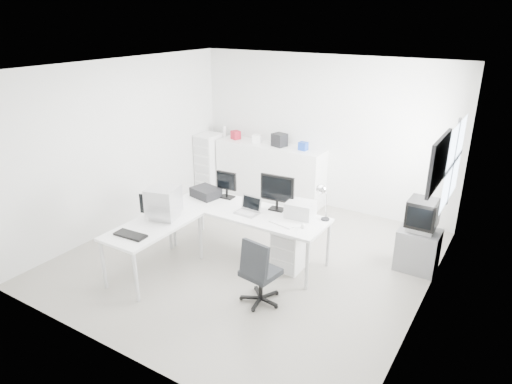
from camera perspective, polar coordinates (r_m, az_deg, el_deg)
The scene contains 30 objects.
floor at distance 6.99m, azimuth -0.87°, elevation -8.17°, with size 5.00×5.00×0.01m, color beige.
ceiling at distance 6.11m, azimuth -1.03°, elevation 15.31°, with size 5.00×5.00×0.01m, color white.
back_wall at distance 8.54m, azimuth 8.23°, elevation 7.32°, with size 5.00×0.02×2.80m, color silver.
left_wall at distance 7.99m, azimuth -16.29°, elevation 5.69°, with size 0.02×5.00×2.80m, color silver.
right_wall at distance 5.56m, azimuth 21.31°, elevation -1.77°, with size 0.02×5.00×2.80m, color silver.
window at distance 6.62m, azimuth 23.49°, elevation 3.39°, with size 0.02×1.20×1.10m, color white, non-canonical shape.
wall_picture at distance 5.49m, azimuth 21.91°, elevation 3.45°, with size 0.04×0.90×0.60m, color black, non-canonical shape.
main_desk at distance 6.87m, azimuth -1.02°, elevation -5.18°, with size 2.40×0.80×0.75m, color white, non-canonical shape.
side_desk at distance 6.59m, azimuth -12.57°, elevation -6.96°, with size 0.70×1.40×0.75m, color white, non-canonical shape.
drawer_pedestal at distance 6.63m, azimuth 4.36°, elevation -7.01°, with size 0.40×0.50×0.60m, color white.
inkjet_printer at distance 7.21m, azimuth -6.29°, elevation -0.05°, with size 0.42×0.33×0.15m, color black.
lcd_monitor_small at distance 7.11m, azimuth -3.69°, elevation 0.88°, with size 0.34×0.19×0.42m, color black, non-canonical shape.
lcd_monitor_large at distance 6.64m, azimuth 2.66°, elevation -0.09°, with size 0.52×0.21×0.54m, color black, non-canonical shape.
laptop at distance 6.56m, azimuth -1.15°, elevation -1.81°, with size 0.34×0.35×0.23m, color #B7B7BA, non-canonical shape.
white_keyboard at distance 6.29m, azimuth 3.22°, elevation -3.97°, with size 0.38×0.12×0.02m, color white.
white_mouse at distance 6.19m, azimuth 5.89°, elevation -4.21°, with size 0.07×0.07×0.07m, color white.
laser_printer at distance 6.50m, azimuth 5.58°, elevation -2.17°, with size 0.38×0.33×0.22m, color silver.
desk_lamp at distance 6.39m, azimuth 8.76°, elevation -1.45°, with size 0.16×0.16×0.49m, color silver, non-canonical shape.
crt_monitor at distance 6.50m, azimuth -11.46°, elevation -1.56°, with size 0.36×0.36×0.42m, color #B7B7BA, non-canonical shape.
black_keyboard at distance 6.17m, azimuth -15.42°, elevation -5.20°, with size 0.44×0.18×0.03m, color black.
office_chair at distance 5.78m, azimuth 0.60°, elevation -9.64°, with size 0.54×0.54×0.94m, color #282B2D, non-canonical shape.
tv_cabinet at distance 6.96m, azimuth 19.55°, elevation -6.80°, with size 0.56×0.46×0.61m, color slate.
crt_tv at distance 6.73m, azimuth 20.10°, elevation -2.82°, with size 0.50×0.48×0.45m, color black, non-canonical shape.
sideboard at distance 8.96m, azimuth 1.75°, elevation 2.54°, with size 2.20×0.55×1.10m, color white.
clutter_box_a at distance 9.19m, azimuth -2.55°, elevation 7.13°, with size 0.17×0.15×0.17m, color #A41729.
clutter_box_b at distance 8.93m, azimuth 0.12°, elevation 6.69°, with size 0.16×0.14×0.16m, color white.
clutter_box_c at distance 8.67m, azimuth 2.95°, elevation 6.52°, with size 0.25×0.22×0.25m, color black.
clutter_box_d at distance 8.46m, azimuth 5.92°, elevation 5.73°, with size 0.15×0.13×0.15m, color #183EA9.
clutter_bottle at distance 9.38m, azimuth -3.95°, elevation 7.57°, with size 0.07×0.07×0.22m, color white.
filing_cabinet at distance 9.50m, azimuth -5.88°, elevation 3.77°, with size 0.41×0.49×1.17m, color white.
Camera 1 is at (3.29, -5.10, 3.45)m, focal length 32.00 mm.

